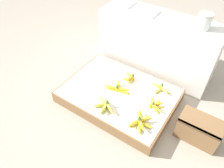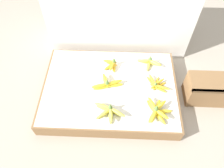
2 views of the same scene
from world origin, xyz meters
The scene contains 10 objects.
ground_plane centered at (0.00, 0.00, 0.00)m, with size 10.00×10.00×0.00m, color #A89E8E.
display_platform centered at (0.00, 0.00, 0.07)m, with size 1.17×0.84×0.14m.
back_vendor_table centered at (0.07, 0.72, 0.35)m, with size 1.36×0.45×0.69m.
wooden_crate centered at (0.86, 0.01, 0.12)m, with size 0.38×0.22×0.25m.
banana_bunch_front_midleft centered at (0.01, -0.27, 0.17)m, with size 0.26×0.18×0.10m.
banana_bunch_front_midright centered at (0.38, -0.25, 0.17)m, with size 0.21×0.24×0.11m.
banana_bunch_middle_midleft centered at (-0.03, 0.00, 0.17)m, with size 0.27×0.17×0.11m.
banana_bunch_middle_midright centered at (0.40, 0.02, 0.16)m, with size 0.20×0.19×0.08m.
banana_bunch_back_midleft centered at (0.01, 0.22, 0.17)m, with size 0.14×0.15×0.11m.
banana_bunch_back_midright centered at (0.35, 0.26, 0.17)m, with size 0.23×0.15×0.11m.
Camera 2 is at (0.07, -1.10, 1.69)m, focal length 35.00 mm.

